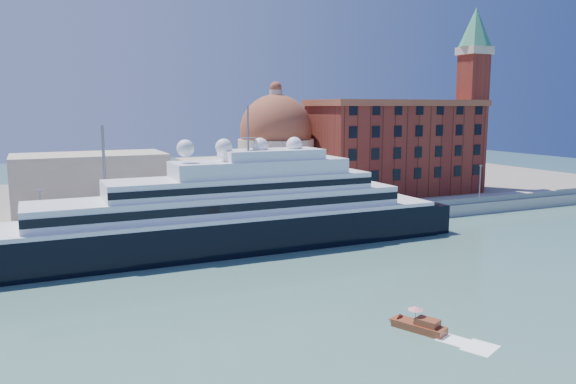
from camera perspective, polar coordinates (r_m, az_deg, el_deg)
name	(u,v)px	position (r m, az deg, el deg)	size (l,w,h in m)	color
ground	(299,288)	(74.74, 1.14, -9.68)	(400.00, 400.00, 0.00)	#3C6960
quay	(219,228)	(104.99, -7.01, -3.67)	(180.00, 10.00, 2.50)	gray
land	(169,198)	(144.00, -12.01, -0.56)	(260.00, 72.00, 2.00)	slate
quay_fence	(227,223)	(100.42, -6.24, -3.14)	(180.00, 0.10, 1.20)	slate
superyacht	(198,224)	(91.96, -9.16, -3.22)	(92.74, 12.86, 27.72)	black
water_taxi	(420,325)	(62.52, 13.30, -13.01)	(4.07, 5.99, 2.71)	maroon
warehouse	(396,146)	(142.85, 10.88, 4.57)	(43.00, 19.00, 23.25)	maroon
campanile	(473,87)	(157.81, 18.26, 10.10)	(8.40, 8.40, 47.00)	maroon
church	(213,163)	(127.78, -7.62, 2.89)	(66.00, 18.00, 25.50)	beige
lamp_posts	(150,188)	(98.76, -13.80, 0.43)	(120.80, 2.40, 18.00)	slate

